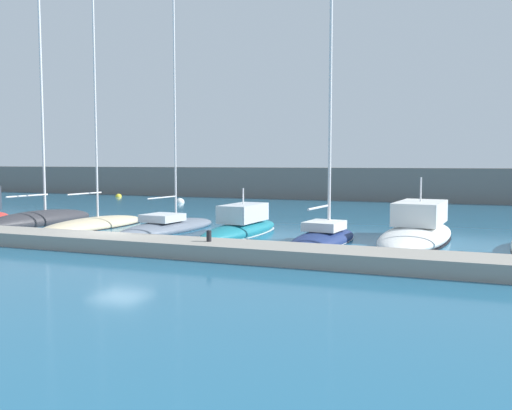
# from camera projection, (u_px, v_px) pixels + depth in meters

# --- Properties ---
(ground_plane) EXTENTS (120.00, 120.00, 0.00)m
(ground_plane) POSITION_uv_depth(u_px,v_px,m) (120.00, 244.00, 24.97)
(ground_plane) COLOR #236084
(dock_pier) EXTENTS (40.15, 2.24, 0.60)m
(dock_pier) POSITION_uv_depth(u_px,v_px,m) (99.00, 242.00, 23.50)
(dock_pier) COLOR gray
(dock_pier) RESTS_ON ground_plane
(breakwater_seawall) EXTENTS (108.00, 3.17, 3.18)m
(breakwater_seawall) POSITION_uv_depth(u_px,v_px,m) (312.00, 183.00, 55.27)
(breakwater_seawall) COLOR slate
(breakwater_seawall) RESTS_ON ground_plane
(sailboat_charcoal_third) EXTENTS (2.77, 8.14, 14.47)m
(sailboat_charcoal_third) POSITION_uv_depth(u_px,v_px,m) (40.00, 219.00, 32.53)
(sailboat_charcoal_third) COLOR #2D2D33
(sailboat_charcoal_third) RESTS_ON ground_plane
(sailboat_sand_fourth) EXTENTS (3.08, 8.13, 14.10)m
(sailboat_sand_fourth) POSITION_uv_depth(u_px,v_px,m) (94.00, 224.00, 31.05)
(sailboat_sand_fourth) COLOR beige
(sailboat_sand_fourth) RESTS_ON ground_plane
(sailboat_slate_fifth) EXTENTS (3.28, 8.15, 17.14)m
(sailboat_slate_fifth) POSITION_uv_depth(u_px,v_px,m) (168.00, 226.00, 29.64)
(sailboat_slate_fifth) COLOR slate
(sailboat_slate_fifth) RESTS_ON ground_plane
(motorboat_teal_sixth) EXTENTS (2.36, 7.97, 2.63)m
(motorboat_teal_sixth) POSITION_uv_depth(u_px,v_px,m) (241.00, 227.00, 27.86)
(motorboat_teal_sixth) COLOR #19707F
(motorboat_teal_sixth) RESTS_ON ground_plane
(sailboat_navy_seventh) EXTENTS (2.82, 6.62, 11.80)m
(sailboat_navy_seventh) POSITION_uv_depth(u_px,v_px,m) (323.00, 237.00, 25.35)
(sailboat_navy_seventh) COLOR navy
(sailboat_navy_seventh) RESTS_ON ground_plane
(motorboat_white_eighth) EXTENTS (3.78, 10.11, 3.26)m
(motorboat_white_eighth) POSITION_uv_depth(u_px,v_px,m) (417.00, 231.00, 25.75)
(motorboat_white_eighth) COLOR white
(motorboat_white_eighth) RESTS_ON ground_plane
(mooring_buoy_yellow) EXTENTS (0.67, 0.67, 0.67)m
(mooring_buoy_yellow) POSITION_uv_depth(u_px,v_px,m) (119.00, 197.00, 58.47)
(mooring_buoy_yellow) COLOR yellow
(mooring_buoy_yellow) RESTS_ON ground_plane
(mooring_buoy_white) EXTENTS (0.82, 0.82, 0.82)m
(mooring_buoy_white) POSITION_uv_depth(u_px,v_px,m) (180.00, 202.00, 50.25)
(mooring_buoy_white) COLOR white
(mooring_buoy_white) RESTS_ON ground_plane
(dock_bollard) EXTENTS (0.20, 0.20, 0.44)m
(dock_bollard) POSITION_uv_depth(u_px,v_px,m) (209.00, 236.00, 21.52)
(dock_bollard) COLOR black
(dock_bollard) RESTS_ON dock_pier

